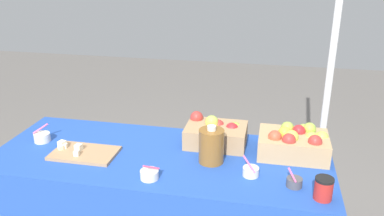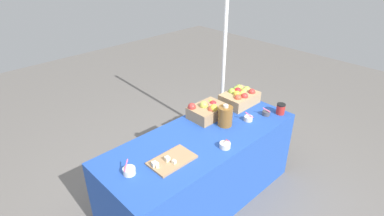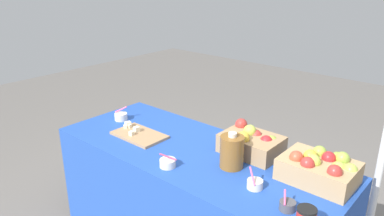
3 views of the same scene
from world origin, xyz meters
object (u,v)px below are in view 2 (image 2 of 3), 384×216
object	(u,v)px
sample_bowl_near	(266,113)
sample_bowl_far	(225,145)
apple_crate_left	(240,97)
sample_bowl_mid	(129,171)
cider_jug	(225,116)
apple_crate_middle	(208,110)
coffee_cup	(281,109)
sample_bowl_extra	(248,118)
tent_pole	(224,57)
cutting_board_front	(171,160)

from	to	relation	value
sample_bowl_near	sample_bowl_far	world-z (taller)	sample_bowl_far
apple_crate_left	sample_bowl_far	world-z (taller)	apple_crate_left
sample_bowl_mid	cider_jug	world-z (taller)	cider_jug
sample_bowl_near	sample_bowl_far	distance (m)	0.72
apple_crate_middle	coffee_cup	xyz separation A→B (m)	(0.57, -0.47, -0.02)
sample_bowl_extra	cider_jug	world-z (taller)	cider_jug
apple_crate_left	coffee_cup	size ratio (longest dim) A/B	3.51
cider_jug	tent_pole	xyz separation A→B (m)	(0.64, 0.59, 0.27)
sample_bowl_mid	apple_crate_left	bearing A→B (deg)	5.33
apple_crate_middle	sample_bowl_near	bearing A→B (deg)	-40.94
apple_crate_middle	tent_pole	size ratio (longest dim) A/B	0.16
apple_crate_left	tent_pole	world-z (taller)	tent_pole
sample_bowl_near	tent_pole	xyz separation A→B (m)	(0.21, 0.75, 0.34)
sample_bowl_extra	cider_jug	size ratio (longest dim) A/B	0.51
coffee_cup	tent_pole	world-z (taller)	tent_pole
sample_bowl_far	coffee_cup	distance (m)	0.84
cider_jug	apple_crate_left	bearing A→B (deg)	21.79
apple_crate_left	tent_pole	distance (m)	0.54
sample_bowl_extra	cider_jug	xyz separation A→B (m)	(-0.22, 0.11, 0.07)
apple_crate_middle	sample_bowl_mid	size ratio (longest dim) A/B	3.40
sample_bowl_far	sample_bowl_extra	distance (m)	0.51
sample_bowl_far	sample_bowl_near	bearing A→B (deg)	6.05
sample_bowl_mid	tent_pole	bearing A→B (deg)	18.09
cutting_board_front	tent_pole	world-z (taller)	tent_pole
cutting_board_front	sample_bowl_far	distance (m)	0.48
apple_crate_left	sample_bowl_mid	xyz separation A→B (m)	(-1.48, -0.14, -0.05)
sample_bowl_mid	sample_bowl_far	world-z (taller)	sample_bowl_mid
apple_crate_middle	cider_jug	xyz separation A→B (m)	(0.01, -0.22, 0.02)
sample_bowl_mid	cider_jug	xyz separation A→B (m)	(1.04, -0.04, 0.07)
sample_bowl_near	coffee_cup	xyz separation A→B (m)	(0.13, -0.08, 0.03)
sample_bowl_near	sample_bowl_mid	xyz separation A→B (m)	(-1.48, 0.20, 0.00)
tent_pole	sample_bowl_extra	bearing A→B (deg)	-121.18
sample_bowl_mid	tent_pole	xyz separation A→B (m)	(1.68, 0.55, 0.34)
sample_bowl_mid	coffee_cup	bearing A→B (deg)	-10.03
sample_bowl_far	tent_pole	size ratio (longest dim) A/B	0.05
apple_crate_middle	cider_jug	size ratio (longest dim) A/B	1.67
apple_crate_left	sample_bowl_far	xyz separation A→B (m)	(-0.72, -0.42, -0.05)
sample_bowl_near	cider_jug	world-z (taller)	cider_jug
sample_bowl_extra	tent_pole	xyz separation A→B (m)	(0.42, 0.69, 0.34)
apple_crate_left	apple_crate_middle	xyz separation A→B (m)	(-0.45, 0.04, -0.00)
sample_bowl_extra	tent_pole	size ratio (longest dim) A/B	0.05
cider_jug	sample_bowl_extra	bearing A→B (deg)	-25.44
apple_crate_left	cutting_board_front	distance (m)	1.19
apple_crate_middle	sample_bowl_mid	bearing A→B (deg)	-170.03
sample_bowl_extra	coffee_cup	bearing A→B (deg)	-22.28
sample_bowl_extra	coffee_cup	distance (m)	0.37
apple_crate_middle	sample_bowl_mid	xyz separation A→B (m)	(-1.03, -0.18, -0.04)
sample_bowl_near	sample_bowl_mid	distance (m)	1.49
apple_crate_left	cider_jug	xyz separation A→B (m)	(-0.44, -0.18, 0.02)
apple_crate_left	coffee_cup	xyz separation A→B (m)	(0.12, -0.42, -0.02)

